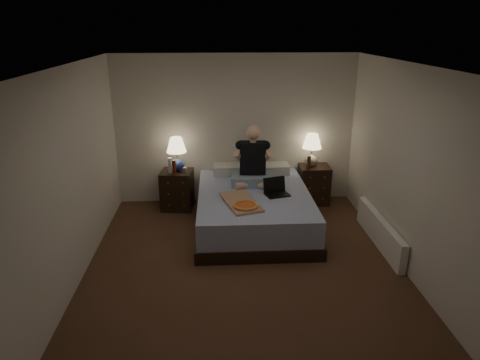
{
  "coord_description": "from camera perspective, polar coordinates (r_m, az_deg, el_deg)",
  "views": [
    {
      "loc": [
        -0.34,
        -4.76,
        2.92
      ],
      "look_at": [
        0.0,
        0.9,
        0.85
      ],
      "focal_mm": 32.0,
      "sensor_mm": 36.0,
      "label": 1
    }
  ],
  "objects": [
    {
      "name": "wall_back",
      "position": [
        7.22,
        -0.65,
        6.66
      ],
      "size": [
        4.0,
        0.0,
        2.5
      ],
      "primitive_type": "cube",
      "rotation": [
        1.57,
        0.0,
        0.0
      ],
      "color": "silver",
      "rests_on": "ground"
    },
    {
      "name": "beer_bottle_right",
      "position": [
        7.16,
        9.17,
        2.32
      ],
      "size": [
        0.06,
        0.06,
        0.23
      ],
      "primitive_type": "cylinder",
      "color": "#521B0B",
      "rests_on": "nightstand_right"
    },
    {
      "name": "radiator",
      "position": [
        6.31,
        18.14,
        -6.55
      ],
      "size": [
        0.1,
        1.6,
        0.4
      ],
      "primitive_type": "cube",
      "color": "white",
      "rests_on": "floor"
    },
    {
      "name": "lamp_left",
      "position": [
        7.03,
        -8.43,
        3.42
      ],
      "size": [
        0.35,
        0.35,
        0.56
      ],
      "primitive_type": null,
      "rotation": [
        0.0,
        0.0,
        0.1
      ],
      "color": "navy",
      "rests_on": "nightstand_left"
    },
    {
      "name": "soda_can",
      "position": [
        6.94,
        -7.38,
        1.25
      ],
      "size": [
        0.07,
        0.07,
        0.1
      ],
      "primitive_type": "cylinder",
      "color": "#A7A8A3",
      "rests_on": "nightstand_left"
    },
    {
      "name": "wall_left",
      "position": [
        5.31,
        -21.44,
        0.3
      ],
      "size": [
        0.0,
        4.5,
        2.5
      ],
      "primitive_type": "cube",
      "rotation": [
        1.57,
        0.0,
        1.57
      ],
      "color": "silver",
      "rests_on": "ground"
    },
    {
      "name": "person",
      "position": [
        6.59,
        1.72,
        3.24
      ],
      "size": [
        0.7,
        0.57,
        0.93
      ],
      "primitive_type": null,
      "rotation": [
        0.0,
        0.0,
        -0.08
      ],
      "color": "black",
      "rests_on": "bed"
    },
    {
      "name": "lamp_right",
      "position": [
        7.28,
        9.53,
        3.94
      ],
      "size": [
        0.33,
        0.33,
        0.56
      ],
      "primitive_type": null,
      "rotation": [
        0.0,
        0.0,
        0.04
      ],
      "color": "#9B9B93",
      "rests_on": "nightstand_right"
    },
    {
      "name": "floor",
      "position": [
        5.6,
        0.57,
        -11.4
      ],
      "size": [
        4.0,
        4.5,
        0.0
      ],
      "primitive_type": "cube",
      "color": "brown",
      "rests_on": "ground"
    },
    {
      "name": "nightstand_right",
      "position": [
        7.48,
        9.78,
        -0.55
      ],
      "size": [
        0.52,
        0.47,
        0.66
      ],
      "primitive_type": "cube",
      "rotation": [
        0.0,
        0.0,
        -0.02
      ],
      "color": "black",
      "rests_on": "floor"
    },
    {
      "name": "water_bottle",
      "position": [
        6.99,
        -9.3,
        1.95
      ],
      "size": [
        0.07,
        0.07,
        0.25
      ],
      "primitive_type": "cylinder",
      "color": "white",
      "rests_on": "nightstand_left"
    },
    {
      "name": "pizza_box",
      "position": [
        5.82,
        0.74,
        -3.52
      ],
      "size": [
        0.6,
        0.84,
        0.08
      ],
      "primitive_type": null,
      "rotation": [
        0.0,
        0.0,
        0.29
      ],
      "color": "tan",
      "rests_on": "bed"
    },
    {
      "name": "bed",
      "position": [
        6.52,
        1.84,
        -3.91
      ],
      "size": [
        1.67,
        2.22,
        0.55
      ],
      "primitive_type": "cube",
      "rotation": [
        0.0,
        0.0,
        -0.0
      ],
      "color": "#5E73BC",
      "rests_on": "floor"
    },
    {
      "name": "laptop",
      "position": [
        6.28,
        5.02,
        -1.01
      ],
      "size": [
        0.4,
        0.36,
        0.24
      ],
      "primitive_type": null,
      "rotation": [
        0.0,
        0.0,
        0.27
      ],
      "color": "black",
      "rests_on": "bed"
    },
    {
      "name": "wall_front",
      "position": [
        3.04,
        3.68,
        -13.32
      ],
      "size": [
        4.0,
        0.0,
        2.5
      ],
      "primitive_type": "cube",
      "rotation": [
        -1.57,
        0.0,
        0.0
      ],
      "color": "silver",
      "rests_on": "ground"
    },
    {
      "name": "beer_bottle_left",
      "position": [
        6.93,
        -8.8,
        1.72
      ],
      "size": [
        0.06,
        0.06,
        0.23
      ],
      "primitive_type": "cylinder",
      "color": "#62200E",
      "rests_on": "nightstand_left"
    },
    {
      "name": "wall_right",
      "position": [
        5.56,
        21.63,
        1.13
      ],
      "size": [
        0.0,
        4.5,
        2.5
      ],
      "primitive_type": "cube",
      "rotation": [
        1.57,
        0.0,
        -1.57
      ],
      "color": "silver",
      "rests_on": "ground"
    },
    {
      "name": "ceiling",
      "position": [
        4.79,
        0.67,
        15.03
      ],
      "size": [
        4.0,
        4.5,
        0.0
      ],
      "primitive_type": "cube",
      "rotation": [
        3.14,
        0.0,
        0.0
      ],
      "color": "white",
      "rests_on": "ground"
    },
    {
      "name": "nightstand_left",
      "position": [
        7.2,
        -8.36,
        -1.29
      ],
      "size": [
        0.55,
        0.51,
        0.65
      ],
      "primitive_type": "cube",
      "rotation": [
        0.0,
        0.0,
        -0.12
      ],
      "color": "black",
      "rests_on": "floor"
    }
  ]
}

